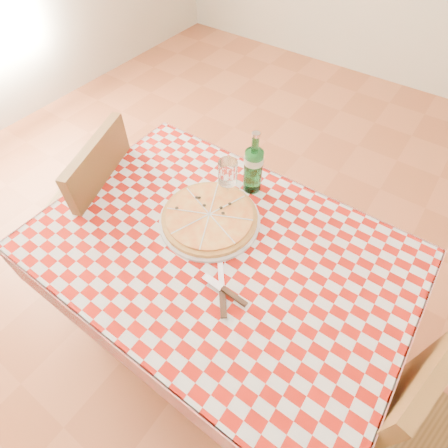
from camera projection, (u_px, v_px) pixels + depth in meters
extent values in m
plane|color=#974F30|center=(220.00, 332.00, 1.81)|extent=(6.00, 6.00, 0.00)
cube|color=brown|center=(219.00, 253.00, 1.24)|extent=(1.20, 0.80, 0.04)
cylinder|color=brown|center=(77.00, 294.00, 1.55)|extent=(0.06, 0.06, 0.71)
cylinder|color=brown|center=(176.00, 202.00, 1.90)|extent=(0.06, 0.06, 0.71)
cylinder|color=brown|center=(367.00, 308.00, 1.51)|extent=(0.06, 0.06, 0.71)
cube|color=#961109|center=(219.00, 249.00, 1.22)|extent=(1.30, 0.90, 0.01)
cylinder|color=brown|center=(387.00, 391.00, 1.44)|extent=(0.03, 0.03, 0.41)
cube|color=brown|center=(410.00, 390.00, 1.01)|extent=(0.12, 0.40, 0.44)
cube|color=brown|center=(85.00, 217.00, 1.71)|extent=(0.54, 0.54, 0.04)
cylinder|color=brown|center=(143.00, 227.00, 1.97)|extent=(0.04, 0.04, 0.43)
cylinder|color=brown|center=(86.00, 214.00, 2.04)|extent=(0.04, 0.04, 0.43)
cylinder|color=brown|center=(114.00, 281.00, 1.75)|extent=(0.04, 0.04, 0.43)
cylinder|color=brown|center=(50.00, 264.00, 1.82)|extent=(0.04, 0.04, 0.43)
cube|color=brown|center=(107.00, 188.00, 1.48)|extent=(0.18, 0.41, 0.46)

